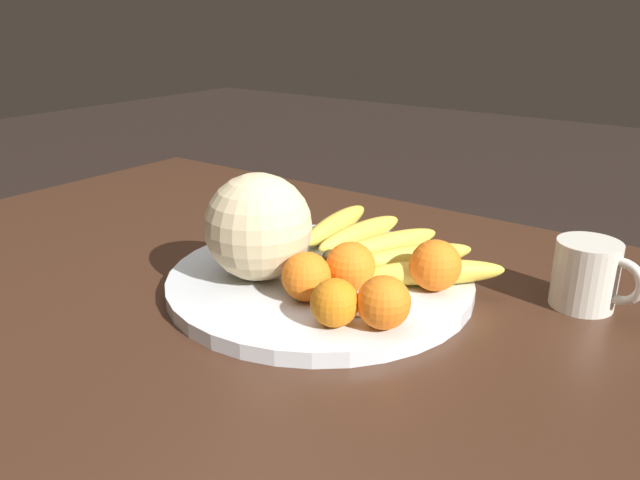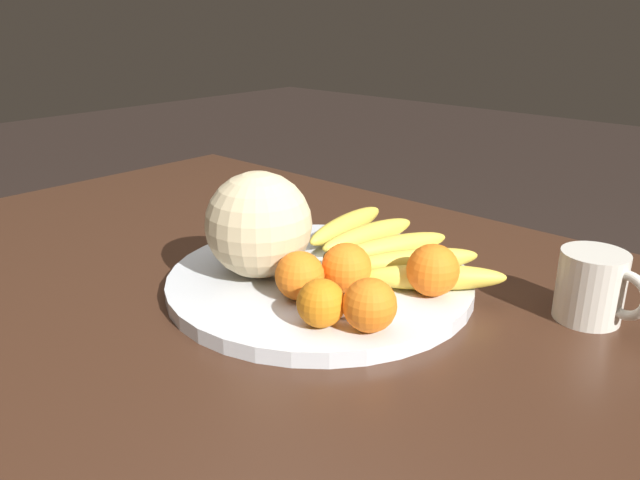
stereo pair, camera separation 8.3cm
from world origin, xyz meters
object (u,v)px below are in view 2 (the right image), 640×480
fruit_bowl (320,280)px  orange_mid_center (370,305)px  orange_front_right (346,268)px  melon (259,225)px  produce_tag (350,311)px  banana_bunch (386,247)px  orange_front_left (321,303)px  orange_back_right (300,276)px  orange_back_left (433,270)px  ceramic_mug (593,287)px  kitchen_table (297,349)px

fruit_bowl → orange_mid_center: 0.17m
orange_front_right → orange_mid_center: size_ratio=1.04×
melon → produce_tag: melon is taller
banana_bunch → orange_mid_center: orange_mid_center is taller
orange_front_right → orange_front_left: bearing=-67.0°
orange_front_left → orange_back_right: 0.08m
melon → orange_front_right: 0.13m
orange_front_right → orange_back_left: size_ratio=0.96×
banana_bunch → ceramic_mug: size_ratio=2.84×
kitchen_table → banana_bunch: 0.19m
kitchen_table → fruit_bowl: bearing=59.7°
orange_back_right → orange_back_left: bearing=46.5°
fruit_bowl → orange_front_left: (0.10, -0.11, 0.04)m
orange_back_right → produce_tag: 0.08m
orange_front_right → orange_mid_center: bearing=-35.9°
fruit_bowl → orange_back_right: 0.09m
kitchen_table → orange_front_left: size_ratio=26.61×
banana_bunch → fruit_bowl: bearing=-176.6°
orange_front_left → ceramic_mug: size_ratio=0.49×
kitchen_table → orange_front_right: 0.16m
orange_front_left → orange_back_right: (-0.07, 0.03, 0.00)m
orange_front_left → orange_front_right: size_ratio=0.88×
orange_front_right → orange_back_right: bearing=-116.3°
orange_back_left → ceramic_mug: bearing=33.3°
produce_tag → fruit_bowl: bearing=115.1°
fruit_bowl → orange_back_right: (0.03, -0.07, 0.04)m
fruit_bowl → melon: 0.11m
orange_back_left → orange_back_right: size_ratio=1.08×
orange_back_left → orange_back_right: bearing=-133.5°
orange_front_right → ceramic_mug: size_ratio=0.56×
orange_back_left → ceramic_mug: (0.16, 0.11, -0.01)m
banana_bunch → orange_back_left: orange_back_left is taller
kitchen_table → fruit_bowl: size_ratio=3.61×
orange_back_left → produce_tag: bearing=-112.7°
orange_mid_center → fruit_bowl: bearing=151.8°
kitchen_table → orange_front_left: 0.20m
orange_front_left → orange_back_left: 0.16m
banana_bunch → produce_tag: (0.07, -0.17, -0.02)m
melon → kitchen_table: bearing=29.4°
orange_mid_center → kitchen_table: bearing=163.4°
kitchen_table → orange_front_right: size_ratio=23.42×
orange_front_left → ceramic_mug: ceramic_mug is taller
kitchen_table → melon: melon is taller
kitchen_table → orange_front_right: orange_front_right is taller
orange_back_left → kitchen_table: bearing=-154.6°
ceramic_mug → banana_bunch: bearing=-170.0°
orange_mid_center → orange_front_right: bearing=144.1°
fruit_bowl → ceramic_mug: bearing=26.5°
orange_back_left → orange_front_right: bearing=-143.4°
orange_front_right → ceramic_mug: ceramic_mug is taller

